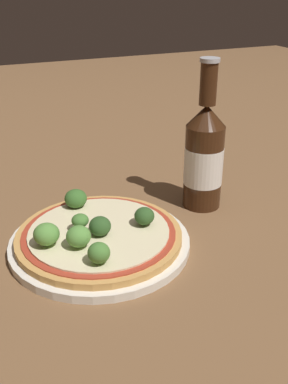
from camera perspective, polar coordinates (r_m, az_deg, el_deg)
name	(u,v)px	position (r m, az deg, el deg)	size (l,w,h in m)	color
ground_plane	(110,243)	(0.66, -4.28, -6.53)	(3.00, 3.00, 0.00)	brown
plate	(100,243)	(0.65, -5.55, -6.46)	(0.26, 0.26, 0.01)	silver
pizza	(99,234)	(0.65, -5.76, -5.36)	(0.24, 0.24, 0.01)	tan
broccoli_floret_0	(79,236)	(0.60, -8.31, -5.60)	(0.03, 0.03, 0.03)	#6B8E51
broccoli_floret_1	(144,216)	(0.64, 0.04, -3.08)	(0.03, 0.03, 0.03)	#6B8E51
broccoli_floret_2	(100,226)	(0.62, -5.61, -4.34)	(0.03, 0.03, 0.03)	#6B8E51
broccoli_floret_3	(76,198)	(0.70, -8.66, -0.82)	(0.03, 0.03, 0.03)	#6B8E51
broccoli_floret_4	(46,234)	(0.61, -12.28, -5.26)	(0.03, 0.03, 0.03)	#6B8E51
broccoli_floret_5	(99,253)	(0.56, -5.75, -7.70)	(0.03, 0.03, 0.03)	#6B8E51
broccoli_floret_6	(80,221)	(0.64, -8.11, -3.63)	(0.02, 0.02, 0.03)	#6B8E51
beer_bottle	(204,156)	(0.73, 7.62, 4.59)	(0.06, 0.06, 0.24)	#381E0F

